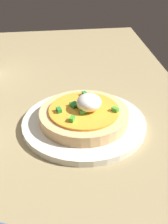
% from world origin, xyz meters
% --- Properties ---
extents(dining_table, '(1.23, 0.66, 0.03)m').
position_xyz_m(dining_table, '(0.00, 0.00, 0.01)').
color(dining_table, '#948259').
rests_on(dining_table, ground).
extents(plate, '(0.24, 0.24, 0.01)m').
position_xyz_m(plate, '(0.01, -0.08, 0.03)').
color(plate, silver).
rests_on(plate, dining_table).
extents(pizza, '(0.17, 0.17, 0.06)m').
position_xyz_m(pizza, '(0.01, -0.08, 0.05)').
color(pizza, '#DDAF76').
rests_on(pizza, plate).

